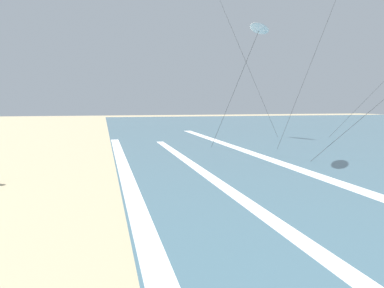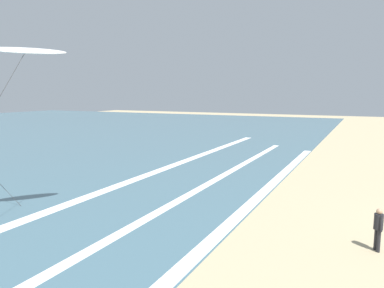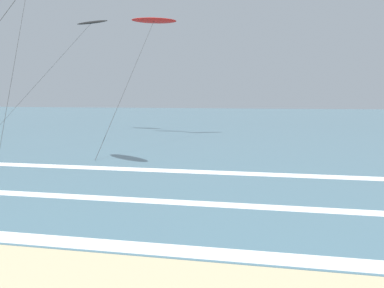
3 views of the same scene
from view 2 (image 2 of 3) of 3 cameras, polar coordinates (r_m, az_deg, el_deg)
wave_foam_shoreline at (r=18.62m, az=8.71°, el=-9.84°), size 39.69×0.63×0.01m
wave_foam_mid_break at (r=22.10m, az=1.57°, el=-6.87°), size 39.39×0.56×0.01m
wave_foam_outer_break at (r=22.24m, az=-13.06°, el=-6.98°), size 55.87×0.78×0.01m
surfer_left_near at (r=14.96m, az=27.33°, el=-11.38°), size 0.50×0.32×1.60m
kite_white_high_left at (r=16.90m, az=-24.76°, el=13.14°), size 7.63×2.58×7.67m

